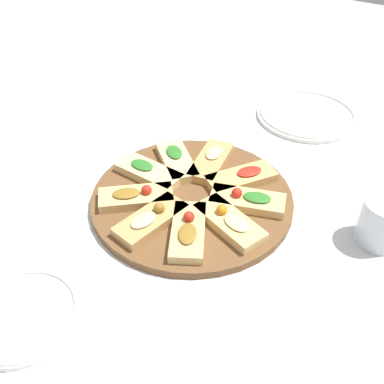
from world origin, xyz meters
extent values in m
plane|color=silver|center=(0.00, 0.00, 0.00)|extent=(3.00, 3.00, 0.00)
cylinder|color=brown|center=(0.00, 0.00, 0.01)|extent=(0.40, 0.40, 0.02)
cube|color=tan|center=(-0.11, 0.02, 0.03)|extent=(0.15, 0.09, 0.02)
ellipsoid|color=beige|center=(-0.13, 0.02, 0.04)|extent=(0.06, 0.04, 0.01)
sphere|color=olive|center=(-0.09, 0.02, 0.04)|extent=(0.02, 0.02, 0.02)
cube|color=#DBB775|center=(-0.10, -0.05, 0.03)|extent=(0.16, 0.12, 0.02)
ellipsoid|color=olive|center=(-0.11, -0.06, 0.04)|extent=(0.06, 0.05, 0.01)
sphere|color=red|center=(-0.08, -0.04, 0.04)|extent=(0.02, 0.02, 0.02)
cube|color=#DBB775|center=(-0.04, -0.10, 0.03)|extent=(0.11, 0.16, 0.02)
ellipsoid|color=beige|center=(-0.04, -0.12, 0.04)|extent=(0.05, 0.06, 0.01)
sphere|color=orange|center=(-0.03, -0.08, 0.04)|extent=(0.02, 0.02, 0.02)
cube|color=#DBB775|center=(0.03, -0.11, 0.03)|extent=(0.10, 0.16, 0.02)
ellipsoid|color=#2D7A28|center=(0.04, -0.12, 0.04)|extent=(0.05, 0.06, 0.01)
sphere|color=red|center=(0.03, -0.09, 0.04)|extent=(0.02, 0.02, 0.02)
cube|color=tan|center=(0.09, -0.06, 0.03)|extent=(0.15, 0.13, 0.02)
ellipsoid|color=red|center=(0.11, -0.07, 0.04)|extent=(0.06, 0.06, 0.01)
cube|color=tan|center=(0.11, 0.02, 0.03)|extent=(0.15, 0.08, 0.02)
ellipsoid|color=beige|center=(0.13, 0.02, 0.04)|extent=(0.06, 0.04, 0.01)
cube|color=#E5C689|center=(0.07, 0.08, 0.03)|extent=(0.14, 0.15, 0.02)
ellipsoid|color=#2D7A28|center=(0.08, 0.10, 0.04)|extent=(0.06, 0.06, 0.01)
cube|color=#E5C689|center=(0.01, 0.11, 0.03)|extent=(0.07, 0.15, 0.02)
ellipsoid|color=#2D7A28|center=(0.01, 0.13, 0.04)|extent=(0.04, 0.06, 0.01)
cube|color=#DBB775|center=(-0.07, 0.09, 0.03)|extent=(0.14, 0.15, 0.02)
ellipsoid|color=olive|center=(-0.08, 0.10, 0.04)|extent=(0.06, 0.06, 0.01)
sphere|color=red|center=(-0.06, 0.07, 0.04)|extent=(0.02, 0.02, 0.02)
cylinder|color=white|center=(-0.37, 0.08, 0.01)|extent=(0.18, 0.18, 0.01)
torus|color=white|center=(-0.37, 0.08, 0.01)|extent=(0.17, 0.17, 0.01)
cylinder|color=white|center=(0.45, -0.08, 0.01)|extent=(0.26, 0.26, 0.01)
torus|color=white|center=(0.45, -0.08, 0.01)|extent=(0.25, 0.25, 0.01)
cylinder|color=silver|center=(0.09, -0.35, 0.04)|extent=(0.08, 0.08, 0.09)
camera|label=1|loc=(-0.59, -0.36, 0.60)|focal=42.00mm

